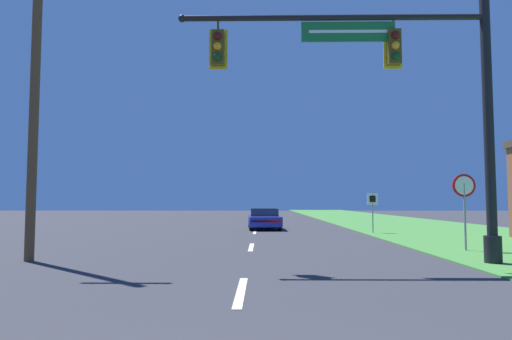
{
  "coord_description": "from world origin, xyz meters",
  "views": [
    {
      "loc": [
        0.38,
        -2.38,
        1.63
      ],
      "look_at": [
        0.0,
        27.08,
        3.67
      ],
      "focal_mm": 32.0,
      "sensor_mm": 36.0,
      "label": 1
    }
  ],
  "objects_px": {
    "route_sign_post": "(373,204)",
    "utility_pole_near": "(35,74)",
    "car_ahead": "(264,219)",
    "signal_mast": "(410,94)",
    "stop_sign": "(464,195)"
  },
  "relations": [
    {
      "from": "signal_mast",
      "to": "car_ahead",
      "type": "bearing_deg",
      "value": 104.01
    },
    {
      "from": "stop_sign",
      "to": "utility_pole_near",
      "type": "distance_m",
      "value": 13.73
    },
    {
      "from": "car_ahead",
      "to": "route_sign_post",
      "type": "xyz_separation_m",
      "value": [
        5.57,
        -3.81,
        0.92
      ]
    },
    {
      "from": "car_ahead",
      "to": "utility_pole_near",
      "type": "xyz_separation_m",
      "value": [
        -6.52,
        -14.85,
        4.6
      ]
    },
    {
      "from": "utility_pole_near",
      "to": "signal_mast",
      "type": "bearing_deg",
      "value": -2.69
    },
    {
      "from": "car_ahead",
      "to": "utility_pole_near",
      "type": "relative_size",
      "value": 0.47
    },
    {
      "from": "car_ahead",
      "to": "stop_sign",
      "type": "relative_size",
      "value": 1.88
    },
    {
      "from": "car_ahead",
      "to": "utility_pole_near",
      "type": "height_order",
      "value": "utility_pole_near"
    },
    {
      "from": "stop_sign",
      "to": "utility_pole_near",
      "type": "height_order",
      "value": "utility_pole_near"
    },
    {
      "from": "car_ahead",
      "to": "route_sign_post",
      "type": "bearing_deg",
      "value": -34.41
    },
    {
      "from": "car_ahead",
      "to": "utility_pole_near",
      "type": "distance_m",
      "value": 16.86
    },
    {
      "from": "signal_mast",
      "to": "stop_sign",
      "type": "distance_m",
      "value": 4.89
    },
    {
      "from": "route_sign_post",
      "to": "utility_pole_near",
      "type": "xyz_separation_m",
      "value": [
        -12.08,
        -11.04,
        3.68
      ]
    },
    {
      "from": "stop_sign",
      "to": "car_ahead",
      "type": "bearing_deg",
      "value": 118.11
    },
    {
      "from": "route_sign_post",
      "to": "stop_sign",
      "type": "bearing_deg",
      "value": -83.38
    }
  ]
}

